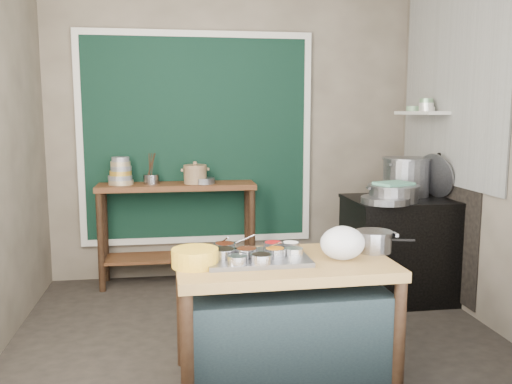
{
  "coord_description": "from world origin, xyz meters",
  "views": [
    {
      "loc": [
        -0.58,
        -3.76,
        1.6
      ],
      "look_at": [
        0.04,
        0.25,
        1.01
      ],
      "focal_mm": 38.0,
      "sensor_mm": 36.0,
      "label": 1
    }
  ],
  "objects": [
    {
      "name": "floor",
      "position": [
        0.0,
        0.0,
        -0.01
      ],
      "size": [
        3.5,
        3.0,
        0.02
      ],
      "primitive_type": "cube",
      "color": "#2D2722",
      "rests_on": "ground"
    },
    {
      "name": "back_wall",
      "position": [
        0.0,
        1.51,
        1.4
      ],
      "size": [
        3.5,
        0.02,
        2.8
      ],
      "primitive_type": "cube",
      "color": "#7A6D5E",
      "rests_on": "floor"
    },
    {
      "name": "right_wall",
      "position": [
        1.76,
        0.0,
        1.4
      ],
      "size": [
        0.02,
        3.0,
        2.8
      ],
      "primitive_type": "cube",
      "color": "#7A6D5E",
      "rests_on": "floor"
    },
    {
      "name": "curtain_panel",
      "position": [
        -0.35,
        1.47,
        1.35
      ],
      "size": [
        2.1,
        0.02,
        1.9
      ],
      "primitive_type": "cube",
      "color": "black",
      "rests_on": "back_wall"
    },
    {
      "name": "curtain_frame",
      "position": [
        -0.35,
        1.46,
        1.35
      ],
      "size": [
        2.22,
        0.03,
        2.02
      ],
      "primitive_type": null,
      "color": "beige",
      "rests_on": "back_wall"
    },
    {
      "name": "tile_panel",
      "position": [
        1.74,
        0.55,
        1.85
      ],
      "size": [
        0.02,
        1.7,
        1.7
      ],
      "primitive_type": "cube",
      "color": "#B2B2AA",
      "rests_on": "right_wall"
    },
    {
      "name": "soot_patch",
      "position": [
        1.74,
        0.65,
        0.7
      ],
      "size": [
        0.01,
        1.3,
        1.3
      ],
      "primitive_type": "cube",
      "color": "black",
      "rests_on": "right_wall"
    },
    {
      "name": "wall_shelf",
      "position": [
        1.63,
        0.85,
        1.6
      ],
      "size": [
        0.22,
        0.7,
        0.03
      ],
      "primitive_type": "cube",
      "color": "beige",
      "rests_on": "right_wall"
    },
    {
      "name": "prep_table",
      "position": [
        0.05,
        -0.75,
        0.38
      ],
      "size": [
        1.27,
        0.75,
        0.75
      ],
      "primitive_type": "cube",
      "rotation": [
        0.0,
        0.0,
        0.02
      ],
      "color": "olive",
      "rests_on": "floor"
    },
    {
      "name": "back_counter",
      "position": [
        -0.55,
        1.28,
        0.47
      ],
      "size": [
        1.45,
        0.4,
        0.95
      ],
      "primitive_type": "cube",
      "color": "brown",
      "rests_on": "floor"
    },
    {
      "name": "stove_block",
      "position": [
        1.35,
        0.55,
        0.42
      ],
      "size": [
        0.9,
        0.68,
        0.85
      ],
      "primitive_type": "cube",
      "color": "black",
      "rests_on": "floor"
    },
    {
      "name": "stove_top",
      "position": [
        1.35,
        0.55,
        0.86
      ],
      "size": [
        0.92,
        0.69,
        0.03
      ],
      "primitive_type": "cube",
      "color": "black",
      "rests_on": "stove_block"
    },
    {
      "name": "condiment_tray",
      "position": [
        -0.11,
        -0.73,
        0.76
      ],
      "size": [
        0.59,
        0.43,
        0.03
      ],
      "primitive_type": "cube",
      "rotation": [
        0.0,
        0.0,
        0.01
      ],
      "color": "gray",
      "rests_on": "prep_table"
    },
    {
      "name": "condiment_bowls",
      "position": [
        -0.12,
        -0.74,
        0.8
      ],
      "size": [
        0.54,
        0.4,
        0.06
      ],
      "color": "gray",
      "rests_on": "condiment_tray"
    },
    {
      "name": "yellow_basin",
      "position": [
        -0.47,
        -0.8,
        0.8
      ],
      "size": [
        0.27,
        0.27,
        0.1
      ],
      "primitive_type": "cylinder",
      "rotation": [
        0.0,
        0.0,
        -0.03
      ],
      "color": "gold",
      "rests_on": "prep_table"
    },
    {
      "name": "saucepan",
      "position": [
        0.64,
        -0.64,
        0.81
      ],
      "size": [
        0.29,
        0.29,
        0.13
      ],
      "primitive_type": null,
      "rotation": [
        0.0,
        0.0,
        -0.26
      ],
      "color": "gray",
      "rests_on": "prep_table"
    },
    {
      "name": "plastic_bag_a",
      "position": [
        0.39,
        -0.79,
        0.85
      ],
      "size": [
        0.28,
        0.25,
        0.2
      ],
      "primitive_type": "ellipsoid",
      "rotation": [
        0.0,
        0.0,
        0.09
      ],
      "color": "white",
      "rests_on": "prep_table"
    },
    {
      "name": "plastic_bag_b",
      "position": [
        0.45,
        -0.59,
        0.83
      ],
      "size": [
        0.24,
        0.21,
        0.16
      ],
      "primitive_type": "ellipsoid",
      "rotation": [
        0.0,
        0.0,
        -0.18
      ],
      "color": "white",
      "rests_on": "prep_table"
    },
    {
      "name": "bowl_stack",
      "position": [
        -1.05,
        1.29,
        1.06
      ],
      "size": [
        0.23,
        0.23,
        0.25
      ],
      "color": "tan",
      "rests_on": "back_counter"
    },
    {
      "name": "utensil_cup",
      "position": [
        -0.78,
        1.29,
        0.99
      ],
      "size": [
        0.17,
        0.17,
        0.09
      ],
      "primitive_type": "cylinder",
      "rotation": [
        0.0,
        0.0,
        -0.16
      ],
      "color": "gray",
      "rests_on": "back_counter"
    },
    {
      "name": "ceramic_crock",
      "position": [
        -0.38,
        1.25,
        1.03
      ],
      "size": [
        0.28,
        0.28,
        0.15
      ],
      "primitive_type": null,
      "rotation": [
        0.0,
        0.0,
        0.27
      ],
      "color": "olive",
      "rests_on": "back_counter"
    },
    {
      "name": "wide_bowl",
      "position": [
        -0.3,
        1.24,
        0.98
      ],
      "size": [
        0.27,
        0.27,
        0.05
      ],
      "primitive_type": "cylinder",
      "rotation": [
        0.0,
        0.0,
        0.32
      ],
      "color": "gray",
      "rests_on": "back_counter"
    },
    {
      "name": "stock_pot",
      "position": [
        1.44,
        0.69,
        1.05
      ],
      "size": [
        0.57,
        0.57,
        0.33
      ],
      "primitive_type": null,
      "rotation": [
        0.0,
        0.0,
        0.43
      ],
      "color": "gray",
      "rests_on": "stove_top"
    },
    {
      "name": "pot_lid",
      "position": [
        1.64,
        0.55,
        1.07
      ],
      "size": [
        0.22,
        0.4,
        0.38
      ],
      "primitive_type": "cylinder",
      "rotation": [
        0.0,
        1.36,
        0.33
      ],
      "color": "gray",
      "rests_on": "stove_top"
    },
    {
      "name": "steamer",
      "position": [
        1.2,
        0.4,
        0.95
      ],
      "size": [
        0.44,
        0.44,
        0.14
      ],
      "primitive_type": null,
      "rotation": [
        0.0,
        0.0,
        0.03
      ],
      "color": "gray",
      "rests_on": "stove_top"
    },
    {
      "name": "green_cloth",
      "position": [
        1.2,
        0.4,
        1.03
      ],
      "size": [
        0.33,
        0.3,
        0.02
      ],
      "primitive_type": "cube",
      "rotation": [
        0.0,
        0.0,
        0.35
      ],
      "color": "#63AC91",
      "rests_on": "steamer"
    },
    {
      "name": "shallow_pan",
      "position": [
        1.11,
        0.33,
        0.91
      ],
      "size": [
        0.41,
        0.41,
        0.05
      ],
      "primitive_type": "cylinder",
      "rotation": [
        0.0,
        0.0,
        -0.05
      ],
      "color": "gray",
      "rests_on": "stove_top"
    },
    {
      "name": "shelf_bowl_stack",
      "position": [
        1.63,
        0.76,
        1.67
      ],
      "size": [
        0.14,
        0.14,
        0.11
      ],
      "color": "silver",
      "rests_on": "wall_shelf"
    },
    {
      "name": "shelf_bowl_green",
      "position": [
        1.63,
        1.02,
        1.64
      ],
      "size": [
        0.14,
        0.14,
        0.05
      ],
      "primitive_type": "cylinder",
      "rotation": [
        0.0,
        0.0,
        -0.06
      ],
      "color": "gray",
      "rests_on": "wall_shelf"
    }
  ]
}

